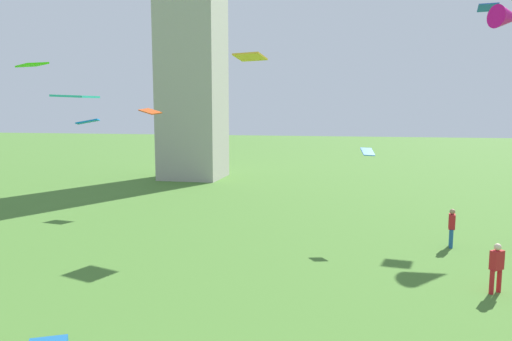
# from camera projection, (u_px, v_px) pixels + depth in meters

# --- Properties ---
(person_0) EXTENTS (0.53, 0.50, 1.79)m
(person_0) POSITION_uv_depth(u_px,v_px,m) (497.00, 265.00, 16.30)
(person_0) COLOR red
(person_0) RESTS_ON ground_plane
(person_1) EXTENTS (0.33, 0.56, 1.83)m
(person_1) POSITION_uv_depth(u_px,v_px,m) (452.00, 226.00, 21.88)
(person_1) COLOR #235693
(person_1) RESTS_ON ground_plane
(kite_flying_0) EXTENTS (1.60, 1.36, 0.47)m
(kite_flying_0) POSITION_uv_depth(u_px,v_px,m) (150.00, 111.00, 31.66)
(kite_flying_0) COLOR #E9511C
(kite_flying_1) EXTENTS (1.37, 1.19, 0.34)m
(kite_flying_1) POSITION_uv_depth(u_px,v_px,m) (88.00, 122.00, 25.41)
(kite_flying_1) COLOR #0B75E8
(kite_flying_2) EXTENTS (1.88, 1.55, 0.35)m
(kite_flying_2) POSITION_uv_depth(u_px,v_px,m) (250.00, 57.00, 25.30)
(kite_flying_2) COLOR gold
(kite_flying_3) EXTENTS (2.29, 2.11, 1.34)m
(kite_flying_3) POSITION_uv_depth(u_px,v_px,m) (509.00, 17.00, 26.77)
(kite_flying_3) COLOR #CE0B81
(kite_flying_4) EXTENTS (2.07, 1.89, 0.27)m
(kite_flying_4) POSITION_uv_depth(u_px,v_px,m) (32.00, 65.00, 25.57)
(kite_flying_4) COLOR #43EC0C
(kite_flying_6) EXTENTS (0.74, 0.91, 0.37)m
(kite_flying_6) POSITION_uv_depth(u_px,v_px,m) (368.00, 152.00, 23.38)
(kite_flying_6) COLOR blue
(kite_flying_8) EXTENTS (1.89, 1.41, 0.18)m
(kite_flying_8) POSITION_uv_depth(u_px,v_px,m) (75.00, 96.00, 20.86)
(kite_flying_8) COLOR #2BBDAB
(kite_flying_9) EXTENTS (1.23, 0.88, 0.38)m
(kite_flying_9) POSITION_uv_depth(u_px,v_px,m) (488.00, 7.00, 29.10)
(kite_flying_9) COLOR blue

